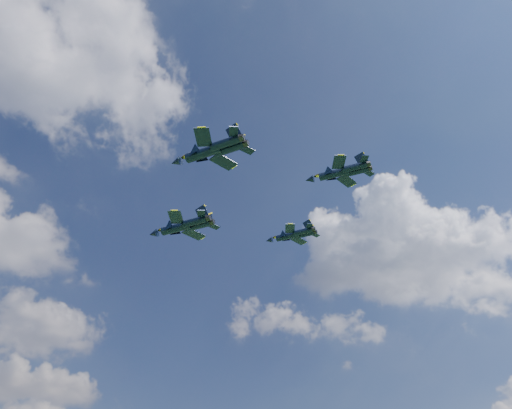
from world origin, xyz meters
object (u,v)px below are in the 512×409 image
Objects in this scene: jet_lead at (175,228)px; jet_left at (201,154)px; jet_right at (286,236)px; jet_slot at (332,174)px.

jet_left reaches higher than jet_lead.
jet_right reaches higher than jet_slot.
jet_left is (-5.69, -23.63, 1.87)m from jet_lead.
jet_lead is at bearing 44.39° from jet_left.
jet_left is at bearing -136.97° from jet_lead.
jet_right reaches higher than jet_lead.
jet_slot is (19.49, -31.08, 2.71)m from jet_lead.
jet_slot reaches higher than jet_left.
jet_right is (32.20, 18.20, 1.88)m from jet_left.
jet_left is 1.22× the size of jet_slot.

